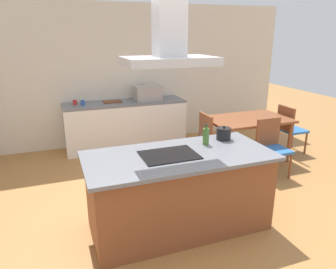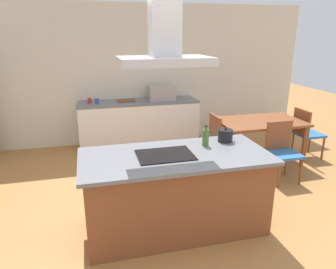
{
  "view_description": "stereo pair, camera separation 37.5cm",
  "coord_description": "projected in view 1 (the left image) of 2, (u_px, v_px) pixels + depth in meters",
  "views": [
    {
      "loc": [
        -1.22,
        -2.95,
        2.15
      ],
      "look_at": [
        0.02,
        0.4,
        1.0
      ],
      "focal_mm": 33.78,
      "sensor_mm": 36.0,
      "label": 1
    },
    {
      "loc": [
        -0.87,
        -3.06,
        2.15
      ],
      "look_at": [
        0.02,
        0.4,
        1.0
      ],
      "focal_mm": 33.78,
      "sensor_mm": 36.0,
      "label": 2
    }
  ],
  "objects": [
    {
      "name": "back_counter",
      "position": [
        126.0,
        125.0,
        6.15
      ],
      "size": [
        2.29,
        0.62,
        0.9
      ],
      "color": "white",
      "rests_on": "ground"
    },
    {
      "name": "ground",
      "position": [
        143.0,
        174.0,
        5.03
      ],
      "size": [
        16.0,
        16.0,
        0.0
      ],
      "primitive_type": "plane",
      "color": "#AD753D"
    },
    {
      "name": "chair_at_right_end",
      "position": [
        289.0,
        126.0,
        5.81
      ],
      "size": [
        0.42,
        0.42,
        0.89
      ],
      "color": "#2D6BB7",
      "rests_on": "ground"
    },
    {
      "name": "coffee_mug_blue",
      "position": [
        83.0,
        103.0,
        5.72
      ],
      "size": [
        0.08,
        0.08,
        0.09
      ],
      "primitive_type": "cylinder",
      "color": "#2D56B2",
      "rests_on": "back_counter"
    },
    {
      "name": "tea_kettle",
      "position": [
        224.0,
        134.0,
        3.87
      ],
      "size": [
        0.23,
        0.18,
        0.17
      ],
      "color": "black",
      "rests_on": "kitchen_island"
    },
    {
      "name": "countertop_microwave",
      "position": [
        148.0,
        93.0,
        6.12
      ],
      "size": [
        0.5,
        0.38,
        0.28
      ],
      "primitive_type": "cube",
      "color": "#9E9993",
      "rests_on": "back_counter"
    },
    {
      "name": "wall_back",
      "position": [
        116.0,
        76.0,
        6.18
      ],
      "size": [
        7.2,
        0.1,
        2.7
      ],
      "primitive_type": "cube",
      "color": "beige",
      "rests_on": "ground"
    },
    {
      "name": "olive_oil_bottle",
      "position": [
        206.0,
        136.0,
        3.69
      ],
      "size": [
        0.07,
        0.07,
        0.24
      ],
      "color": "#47722D",
      "rests_on": "kitchen_island"
    },
    {
      "name": "chair_facing_island",
      "position": [
        271.0,
        144.0,
        4.92
      ],
      "size": [
        0.42,
        0.42,
        0.89
      ],
      "color": "#2D6BB7",
      "rests_on": "ground"
    },
    {
      "name": "dining_table",
      "position": [
        248.0,
        123.0,
        5.46
      ],
      "size": [
        1.4,
        0.9,
        0.75
      ],
      "color": "brown",
      "rests_on": "ground"
    },
    {
      "name": "cooktop",
      "position": [
        169.0,
        155.0,
        3.38
      ],
      "size": [
        0.6,
        0.44,
        0.01
      ],
      "primitive_type": "cube",
      "color": "black",
      "rests_on": "kitchen_island"
    },
    {
      "name": "cutting_board",
      "position": [
        112.0,
        102.0,
        5.97
      ],
      "size": [
        0.34,
        0.24,
        0.02
      ],
      "primitive_type": "cube",
      "color": "brown",
      "rests_on": "back_counter"
    },
    {
      "name": "coffee_mug_red",
      "position": [
        75.0,
        102.0,
        5.75
      ],
      "size": [
        0.08,
        0.08,
        0.09
      ],
      "primitive_type": "cylinder",
      "color": "red",
      "rests_on": "back_counter"
    },
    {
      "name": "range_hood",
      "position": [
        169.0,
        38.0,
        3.01
      ],
      "size": [
        0.9,
        0.55,
        0.78
      ],
      "color": "#ADADB2"
    },
    {
      "name": "kitchen_island",
      "position": [
        179.0,
        191.0,
        3.55
      ],
      "size": [
        2.05,
        0.96,
        0.9
      ],
      "color": "brown",
      "rests_on": "ground"
    },
    {
      "name": "chair_at_left_end",
      "position": [
        199.0,
        137.0,
        5.21
      ],
      "size": [
        0.42,
        0.42,
        0.89
      ],
      "color": "#2D6BB7",
      "rests_on": "ground"
    }
  ]
}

